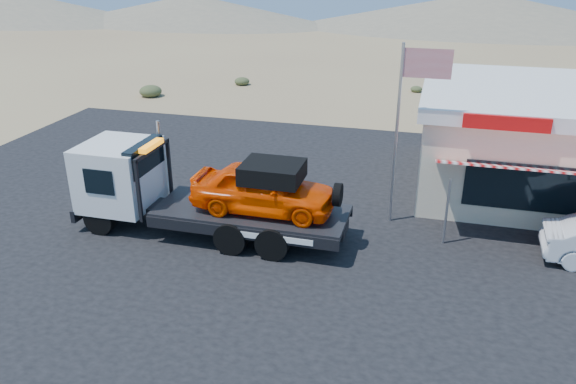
# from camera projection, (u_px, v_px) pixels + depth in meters

# --- Properties ---
(ground) EXTENTS (120.00, 120.00, 0.00)m
(ground) POSITION_uv_depth(u_px,v_px,m) (213.00, 268.00, 16.48)
(ground) COLOR #896C4E
(ground) RESTS_ON ground
(asphalt_lot) EXTENTS (32.00, 24.00, 0.02)m
(asphalt_lot) POSITION_uv_depth(u_px,v_px,m) (303.00, 230.00, 18.66)
(asphalt_lot) COLOR black
(asphalt_lot) RESTS_ON ground
(tow_truck) EXTENTS (8.75, 2.59, 2.92)m
(tow_truck) POSITION_uv_depth(u_px,v_px,m) (203.00, 188.00, 17.95)
(tow_truck) COLOR black
(tow_truck) RESTS_ON asphalt_lot
(jerky_store) EXTENTS (10.40, 9.97, 3.90)m
(jerky_store) POSITION_uv_depth(u_px,v_px,m) (560.00, 140.00, 21.12)
(jerky_store) COLOR beige
(jerky_store) RESTS_ON asphalt_lot
(flagpole) EXTENTS (1.55, 0.10, 6.00)m
(flagpole) POSITION_uv_depth(u_px,v_px,m) (405.00, 115.00, 17.79)
(flagpole) COLOR #99999E
(flagpole) RESTS_ON asphalt_lot
(desert_scrub) EXTENTS (29.87, 33.89, 0.76)m
(desert_scrub) POSITION_uv_depth(u_px,v_px,m) (34.00, 123.00, 29.12)
(desert_scrub) COLOR #313C20
(desert_scrub) RESTS_ON ground
(distant_hills) EXTENTS (126.00, 48.00, 4.20)m
(distant_hills) POSITION_uv_depth(u_px,v_px,m) (311.00, 11.00, 66.92)
(distant_hills) COLOR #726B59
(distant_hills) RESTS_ON ground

